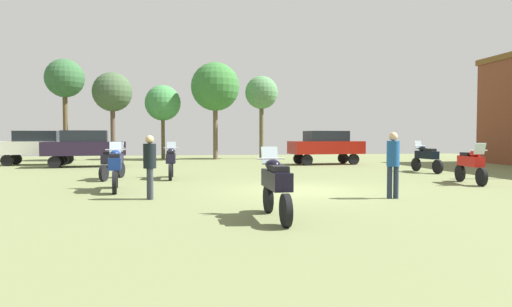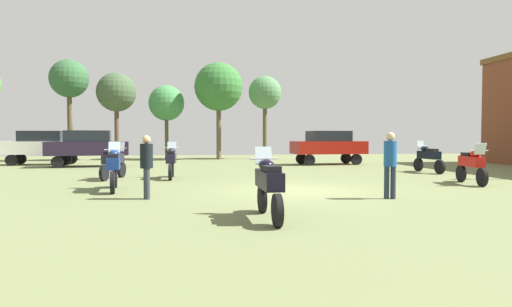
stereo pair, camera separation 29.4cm
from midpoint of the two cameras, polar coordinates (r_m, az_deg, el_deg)
ground_plane at (r=13.79m, az=6.39°, el=-4.84°), size 44.00×52.00×0.02m
motorcycle_1 at (r=17.25m, az=26.65°, el=-1.22°), size 0.65×2.14×1.46m
motorcycle_2 at (r=17.79m, az=-10.49°, el=-0.91°), size 0.62×2.10×1.46m
motorcycle_3 at (r=18.08m, az=-17.59°, el=-0.92°), size 0.78×2.11×1.46m
motorcycle_4 at (r=8.97m, az=2.62°, el=-3.96°), size 0.62×2.24×1.47m
motorcycle_5 at (r=21.92m, az=21.84°, el=-0.42°), size 0.62×2.22×1.47m
motorcycle_6 at (r=14.31m, az=-17.44°, el=-1.63°), size 0.65×2.30×1.51m
car_1 at (r=26.52m, az=9.71°, el=1.11°), size 4.44×2.17×2.00m
car_2 at (r=25.92m, az=-20.66°, el=0.97°), size 4.49×2.32×2.00m
car_3 at (r=28.71m, az=-25.73°, el=1.00°), size 4.36×1.95×2.00m
person_1 at (r=12.10m, az=-13.36°, el=-1.07°), size 0.42×0.42×1.72m
person_2 at (r=12.39m, az=17.69°, el=-0.78°), size 0.41×0.41×1.80m
tree_1 at (r=32.95m, az=-11.31°, el=6.39°), size 2.59×2.59×5.41m
tree_2 at (r=32.60m, az=-17.44°, el=7.52°), size 2.74×2.74×6.15m
tree_3 at (r=32.16m, az=-4.62°, el=8.58°), size 3.49×3.49×7.01m
tree_4 at (r=32.39m, az=-22.88°, el=8.81°), size 2.55×2.55×6.84m
tree_5 at (r=32.98m, az=1.42°, el=7.79°), size 2.45×2.45×6.17m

